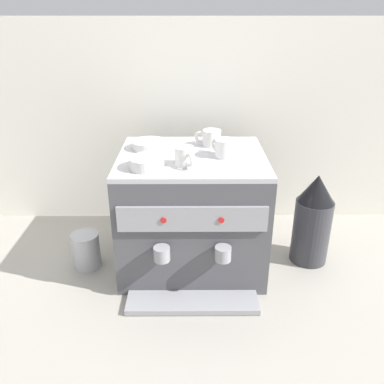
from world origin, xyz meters
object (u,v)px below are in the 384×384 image
Objects in this scene: ceramic_bowl_1 at (146,163)px; milk_pitcher at (86,250)px; coffee_grinder at (313,220)px; ceramic_cup_1 at (211,138)px; ceramic_bowl_0 at (149,145)px; espresso_machine at (192,211)px; ceramic_cup_2 at (185,156)px; ceramic_cup_0 at (224,148)px.

milk_pitcher is (-0.27, 0.09, -0.40)m from ceramic_bowl_1.
ceramic_bowl_1 is at bearing -18.84° from milk_pitcher.
coffee_grinder is (0.63, 0.13, -0.29)m from ceramic_bowl_1.
ceramic_cup_1 is 0.24m from ceramic_bowl_0.
ceramic_cup_1 reaches higher than milk_pitcher.
ceramic_cup_1 reaches higher than coffee_grinder.
espresso_machine is at bearing 179.95° from coffee_grinder.
ceramic_bowl_0 is 0.21m from ceramic_bowl_1.
ceramic_cup_2 reaches higher than ceramic_cup_1.
ceramic_cup_2 is at bearing -9.32° from milk_pitcher.
espresso_machine is 5.81× the size of ceramic_cup_2.
espresso_machine is 0.32m from ceramic_bowl_1.
ceramic_bowl_1 is 0.82× the size of milk_pitcher.
ceramic_cup_2 is at bearing -168.59° from coffee_grinder.
ceramic_bowl_1 is at bearing -156.61° from ceramic_cup_0.
ceramic_cup_1 is at bearing 17.04° from milk_pitcher.
milk_pitcher is at bearing -174.97° from espresso_machine.
ceramic_cup_0 reaches higher than coffee_grinder.
ceramic_bowl_0 is (-0.17, 0.08, 0.24)m from espresso_machine.
ceramic_bowl_0 is at bearing -171.73° from ceramic_cup_1.
ceramic_cup_1 is 0.66m from milk_pitcher.
ceramic_bowl_0 reaches higher than espresso_machine.
ceramic_cup_1 is at bearing 8.27° from ceramic_bowl_0.
coffee_grinder is 2.60× the size of milk_pitcher.
ceramic_cup_1 reaches higher than ceramic_bowl_1.
ceramic_bowl_0 is at bearing 154.18° from espresso_machine.
milk_pitcher is (-0.40, 0.07, -0.42)m from ceramic_cup_2.
ceramic_cup_1 is at bearing 108.43° from ceramic_cup_0.
coffee_grinder is 0.91m from milk_pitcher.
espresso_machine is 0.45m from milk_pitcher.
ceramic_bowl_1 reaches higher than coffee_grinder.
ceramic_cup_2 is (-0.14, -0.09, -0.00)m from ceramic_cup_0.
ceramic_cup_1 is (-0.04, 0.13, -0.00)m from ceramic_cup_0.
coffee_grinder is (0.40, -0.12, -0.30)m from ceramic_cup_1.
ceramic_cup_0 is (0.12, -0.01, 0.26)m from espresso_machine.
ceramic_cup_0 is 0.13m from ceramic_cup_1.
coffee_grinder is (0.50, 0.10, -0.30)m from ceramic_cup_2.
espresso_machine is 5.45× the size of ceramic_cup_1.
ceramic_cup_2 is at bearing -114.49° from ceramic_cup_1.
ceramic_cup_0 is at bearing 23.39° from ceramic_bowl_1.
ceramic_bowl_0 is at bearing 127.58° from ceramic_cup_2.
ceramic_cup_0 reaches higher than milk_pitcher.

